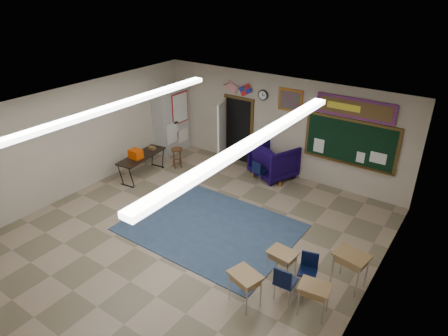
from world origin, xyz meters
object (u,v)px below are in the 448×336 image
Objects in this scene: wingback_armchair at (274,160)px; student_desk_front_right at (350,268)px; wooden_stool at (177,158)px; folding_table at (142,165)px; student_desk_front_left at (282,264)px.

wingback_armchair reaches higher than student_desk_front_right.
wooden_stool is (-6.31, 2.11, -0.09)m from student_desk_front_right.
folding_table is (-3.27, -2.29, -0.15)m from wingback_armchair.
student_desk_front_right is 0.44× the size of folding_table.
wooden_stool is (-5.12, 2.69, -0.03)m from student_desk_front_left.
student_desk_front_right reaches higher than student_desk_front_left.
folding_table is (-6.78, 1.05, -0.05)m from student_desk_front_right.
wingback_armchair is 1.53× the size of student_desk_front_right.
student_desk_front_right is at bearing -15.17° from folding_table.
student_desk_front_right is at bearing -18.50° from wooden_stool.
student_desk_front_right reaches higher than wooden_stool.
wooden_stool is at bearing 170.88° from student_desk_front_right.
student_desk_front_right is 6.65m from wooden_stool.
wingback_armchair is at bearing 125.74° from student_desk_front_left.
student_desk_front_left is (2.32, -3.91, -0.16)m from wingback_armchair.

